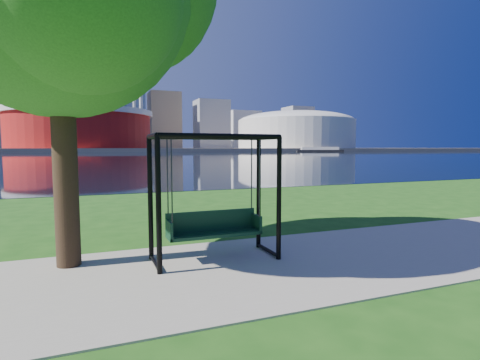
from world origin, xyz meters
TOP-DOWN VIEW (x-y plane):
  - ground at (0.00, 0.00)m, footprint 900.00×900.00m
  - path at (0.00, -0.50)m, footprint 120.00×4.00m
  - river at (0.00, 102.00)m, footprint 900.00×180.00m
  - far_bank at (0.00, 306.00)m, footprint 900.00×228.00m
  - stadium at (-10.00, 235.00)m, footprint 83.00×83.00m
  - arena at (135.00, 235.00)m, footprint 84.00×84.00m
  - skyline at (-4.27, 319.39)m, footprint 392.00×66.00m
  - swing at (-0.41, 0.23)m, footprint 2.44×1.08m
  - barge at (119.32, 179.60)m, footprint 27.15×16.57m

SIDE VIEW (x-z plane):
  - ground at x=0.00m, z-range 0.00..0.00m
  - river at x=0.00m, z-range 0.00..0.02m
  - path at x=0.00m, z-range 0.00..0.03m
  - far_bank at x=0.00m, z-range 0.00..2.00m
  - barge at x=119.32m, z-range -0.12..2.52m
  - swing at x=-0.41m, z-range -0.04..2.45m
  - stadium at x=-10.00m, z-range -1.77..30.23m
  - arena at x=135.00m, z-range 2.59..29.15m
  - skyline at x=-4.27m, z-range -12.36..84.14m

